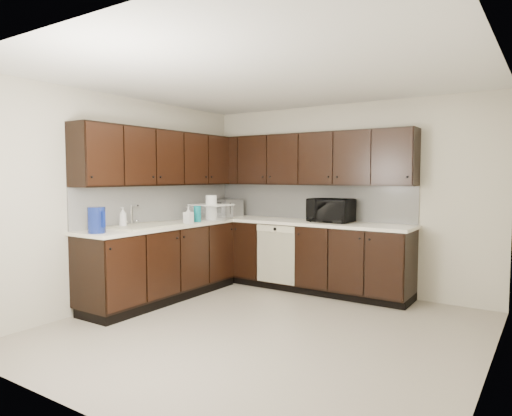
{
  "coord_description": "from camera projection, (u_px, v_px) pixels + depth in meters",
  "views": [
    {
      "loc": [
        2.39,
        -3.77,
        1.54
      ],
      "look_at": [
        -0.48,
        0.6,
        1.17
      ],
      "focal_mm": 32.0,
      "sensor_mm": 36.0,
      "label": 1
    }
  ],
  "objects": [
    {
      "name": "floor",
      "position": [
        263.0,
        330.0,
        4.56
      ],
      "size": [
        4.0,
        4.0,
        0.0
      ],
      "primitive_type": "plane",
      "color": "#A09684",
      "rests_on": "ground"
    },
    {
      "name": "ceiling",
      "position": [
        264.0,
        76.0,
        4.38
      ],
      "size": [
        4.0,
        4.0,
        0.0
      ],
      "primitive_type": "plane",
      "rotation": [
        3.14,
        0.0,
        0.0
      ],
      "color": "white",
      "rests_on": "wall_back"
    },
    {
      "name": "wall_back",
      "position": [
        343.0,
        198.0,
        6.14
      ],
      "size": [
        4.0,
        0.02,
        2.5
      ],
      "primitive_type": "cube",
      "color": "beige",
      "rests_on": "floor"
    },
    {
      "name": "wall_left",
      "position": [
        125.0,
        200.0,
        5.57
      ],
      "size": [
        0.02,
        4.0,
        2.5
      ],
      "primitive_type": "cube",
      "color": "beige",
      "rests_on": "floor"
    },
    {
      "name": "wall_right",
      "position": [
        491.0,
        215.0,
        3.37
      ],
      "size": [
        0.02,
        4.0,
        2.5
      ],
      "primitive_type": "cube",
      "color": "beige",
      "rests_on": "floor"
    },
    {
      "name": "wall_front",
      "position": [
        89.0,
        223.0,
        2.8
      ],
      "size": [
        4.0,
        0.02,
        2.5
      ],
      "primitive_type": "cube",
      "color": "beige",
      "rests_on": "floor"
    },
    {
      "name": "lower_cabinets",
      "position": [
        244.0,
        262.0,
        6.0
      ],
      "size": [
        3.0,
        2.8,
        0.9
      ],
      "color": "black",
      "rests_on": "floor"
    },
    {
      "name": "countertop",
      "position": [
        244.0,
        224.0,
        5.97
      ],
      "size": [
        3.03,
        2.83,
        0.04
      ],
      "color": "white",
      "rests_on": "lower_cabinets"
    },
    {
      "name": "backsplash",
      "position": [
        240.0,
        202.0,
        6.24
      ],
      "size": [
        3.0,
        2.8,
        0.48
      ],
      "color": "#B1B1AD",
      "rests_on": "countertop"
    },
    {
      "name": "upper_cabinets",
      "position": [
        242.0,
        159.0,
        6.04
      ],
      "size": [
        3.0,
        2.8,
        0.7
      ],
      "color": "black",
      "rests_on": "wall_back"
    },
    {
      "name": "dishwasher",
      "position": [
        276.0,
        251.0,
        6.08
      ],
      "size": [
        0.58,
        0.04,
        0.78
      ],
      "color": "beige",
      "rests_on": "lower_cabinets"
    },
    {
      "name": "sink",
      "position": [
        143.0,
        232.0,
        5.41
      ],
      "size": [
        0.54,
        0.82,
        0.42
      ],
      "color": "beige",
      "rests_on": "countertop"
    },
    {
      "name": "microwave",
      "position": [
        331.0,
        210.0,
        5.96
      ],
      "size": [
        0.56,
        0.38,
        0.31
      ],
      "primitive_type": "imported",
      "rotation": [
        0.0,
        0.0,
        -0.01
      ],
      "color": "black",
      "rests_on": "countertop"
    },
    {
      "name": "soap_bottle_a",
      "position": [
        188.0,
        215.0,
        5.76
      ],
      "size": [
        0.1,
        0.1,
        0.22
      ],
      "primitive_type": "imported",
      "rotation": [
        0.0,
        0.0,
        -0.02
      ],
      "color": "gray",
      "rests_on": "countertop"
    },
    {
      "name": "soap_bottle_b",
      "position": [
        123.0,
        217.0,
        5.34
      ],
      "size": [
        0.09,
        0.1,
        0.24
      ],
      "primitive_type": "imported",
      "rotation": [
        0.0,
        0.0,
        0.04
      ],
      "color": "gray",
      "rests_on": "countertop"
    },
    {
      "name": "toaster_oven",
      "position": [
        228.0,
        207.0,
        6.91
      ],
      "size": [
        0.48,
        0.43,
        0.25
      ],
      "primitive_type": "cube",
      "rotation": [
        0.0,
        0.0,
        -0.39
      ],
      "color": "silver",
      "rests_on": "countertop"
    },
    {
      "name": "storage_bin",
      "position": [
        211.0,
        212.0,
        6.37
      ],
      "size": [
        0.61,
        0.53,
        0.2
      ],
      "primitive_type": "cube",
      "rotation": [
        0.0,
        0.0,
        0.34
      ],
      "color": "silver",
      "rests_on": "countertop"
    },
    {
      "name": "blue_pitcher",
      "position": [
        97.0,
        220.0,
        4.8
      ],
      "size": [
        0.23,
        0.23,
        0.28
      ],
      "primitive_type": "cylinder",
      "rotation": [
        0.0,
        0.0,
        0.32
      ],
      "color": "navy",
      "rests_on": "countertop"
    },
    {
      "name": "teal_tumbler",
      "position": [
        197.0,
        214.0,
        6.0
      ],
      "size": [
        0.1,
        0.1,
        0.21
      ],
      "primitive_type": "cylinder",
      "rotation": [
        0.0,
        0.0,
        -0.09
      ],
      "color": "#0B7680",
      "rests_on": "countertop"
    },
    {
      "name": "paper_towel_roll",
      "position": [
        211.0,
        207.0,
        6.28
      ],
      "size": [
        0.17,
        0.17,
        0.34
      ],
      "primitive_type": "cylinder",
      "rotation": [
        0.0,
        0.0,
        0.08
      ],
      "color": "white",
      "rests_on": "countertop"
    }
  ]
}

